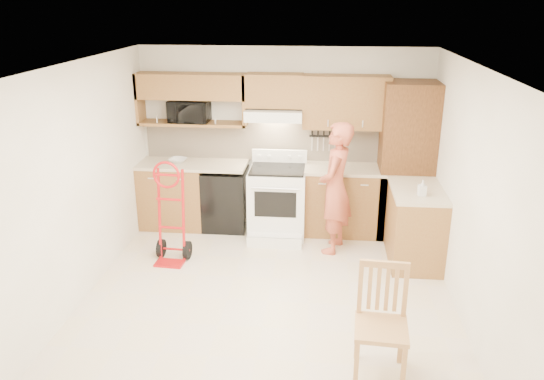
# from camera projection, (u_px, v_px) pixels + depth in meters

# --- Properties ---
(floor) EXTENTS (4.00, 4.50, 0.02)m
(floor) POSITION_uv_depth(u_px,v_px,m) (268.00, 302.00, 5.83)
(floor) COLOR beige
(floor) RESTS_ON ground
(ceiling) EXTENTS (4.00, 4.50, 0.02)m
(ceiling) POSITION_uv_depth(u_px,v_px,m) (267.00, 65.00, 4.98)
(ceiling) COLOR white
(ceiling) RESTS_ON ground
(wall_back) EXTENTS (4.00, 0.02, 2.50)m
(wall_back) POSITION_uv_depth(u_px,v_px,m) (284.00, 138.00, 7.52)
(wall_back) COLOR white
(wall_back) RESTS_ON ground
(wall_front) EXTENTS (4.00, 0.02, 2.50)m
(wall_front) POSITION_uv_depth(u_px,v_px,m) (228.00, 318.00, 3.29)
(wall_front) COLOR white
(wall_front) RESTS_ON ground
(wall_left) EXTENTS (0.02, 4.50, 2.50)m
(wall_left) POSITION_uv_depth(u_px,v_px,m) (75.00, 186.00, 5.59)
(wall_left) COLOR white
(wall_left) RESTS_ON ground
(wall_right) EXTENTS (0.02, 4.50, 2.50)m
(wall_right) POSITION_uv_depth(u_px,v_px,m) (472.00, 200.00, 5.22)
(wall_right) COLOR white
(wall_right) RESTS_ON ground
(backsplash) EXTENTS (3.92, 0.03, 0.55)m
(backsplash) POSITION_uv_depth(u_px,v_px,m) (284.00, 142.00, 7.52)
(backsplash) COLOR beige
(backsplash) RESTS_ON wall_back
(lower_cab_left) EXTENTS (0.90, 0.60, 0.90)m
(lower_cab_left) POSITION_uv_depth(u_px,v_px,m) (174.00, 195.00, 7.65)
(lower_cab_left) COLOR olive
(lower_cab_left) RESTS_ON ground
(dishwasher) EXTENTS (0.60, 0.60, 0.85)m
(dishwasher) POSITION_uv_depth(u_px,v_px,m) (226.00, 199.00, 7.59)
(dishwasher) COLOR black
(dishwasher) RESTS_ON ground
(lower_cab_right) EXTENTS (1.14, 0.60, 0.90)m
(lower_cab_right) POSITION_uv_depth(u_px,v_px,m) (342.00, 201.00, 7.43)
(lower_cab_right) COLOR olive
(lower_cab_right) RESTS_ON ground
(countertop_left) EXTENTS (1.50, 0.63, 0.04)m
(countertop_left) POSITION_uv_depth(u_px,v_px,m) (193.00, 164.00, 7.46)
(countertop_left) COLOR #C0AF8B
(countertop_left) RESTS_ON lower_cab_left
(countertop_right) EXTENTS (1.14, 0.63, 0.04)m
(countertop_right) POSITION_uv_depth(u_px,v_px,m) (343.00, 169.00, 7.27)
(countertop_right) COLOR #C0AF8B
(countertop_right) RESTS_ON lower_cab_right
(cab_return_right) EXTENTS (0.60, 1.00, 0.90)m
(cab_return_right) POSITION_uv_depth(u_px,v_px,m) (415.00, 227.00, 6.60)
(cab_return_right) COLOR olive
(cab_return_right) RESTS_ON ground
(countertop_return) EXTENTS (0.63, 1.00, 0.04)m
(countertop_return) POSITION_uv_depth(u_px,v_px,m) (418.00, 191.00, 6.44)
(countertop_return) COLOR #C0AF8B
(countertop_return) RESTS_ON cab_return_right
(pantry_tall) EXTENTS (0.70, 0.60, 2.10)m
(pantry_tall) POSITION_uv_depth(u_px,v_px,m) (406.00, 161.00, 7.15)
(pantry_tall) COLOR brown
(pantry_tall) RESTS_ON ground
(upper_cab_left) EXTENTS (1.50, 0.33, 0.34)m
(upper_cab_left) POSITION_uv_depth(u_px,v_px,m) (191.00, 86.00, 7.23)
(upper_cab_left) COLOR olive
(upper_cab_left) RESTS_ON wall_back
(upper_shelf_mw) EXTENTS (1.50, 0.33, 0.04)m
(upper_shelf_mw) POSITION_uv_depth(u_px,v_px,m) (193.00, 123.00, 7.40)
(upper_shelf_mw) COLOR olive
(upper_shelf_mw) RESTS_ON wall_back
(upper_cab_center) EXTENTS (0.76, 0.33, 0.44)m
(upper_cab_center) POSITION_uv_depth(u_px,v_px,m) (275.00, 90.00, 7.14)
(upper_cab_center) COLOR olive
(upper_cab_center) RESTS_ON wall_back
(upper_cab_right) EXTENTS (1.14, 0.33, 0.70)m
(upper_cab_right) POSITION_uv_depth(u_px,v_px,m) (346.00, 102.00, 7.10)
(upper_cab_right) COLOR olive
(upper_cab_right) RESTS_ON wall_back
(range_hood) EXTENTS (0.76, 0.46, 0.14)m
(range_hood) POSITION_uv_depth(u_px,v_px,m) (274.00, 114.00, 7.18)
(range_hood) COLOR white
(range_hood) RESTS_ON wall_back
(knife_strip) EXTENTS (0.40, 0.05, 0.29)m
(knife_strip) POSITION_uv_depth(u_px,v_px,m) (324.00, 140.00, 7.43)
(knife_strip) COLOR black
(knife_strip) RESTS_ON backsplash
(microwave) EXTENTS (0.55, 0.38, 0.30)m
(microwave) POSITION_uv_depth(u_px,v_px,m) (189.00, 111.00, 7.35)
(microwave) COLOR black
(microwave) RESTS_ON upper_shelf_mw
(range) EXTENTS (0.76, 1.00, 1.12)m
(range) POSITION_uv_depth(u_px,v_px,m) (277.00, 197.00, 7.27)
(range) COLOR white
(range) RESTS_ON ground
(person) EXTENTS (0.55, 0.70, 1.69)m
(person) POSITION_uv_depth(u_px,v_px,m) (335.00, 188.00, 6.74)
(person) COLOR #B8523A
(person) RESTS_ON ground
(hand_truck) EXTENTS (0.49, 0.45, 1.17)m
(hand_truck) POSITION_uv_depth(u_px,v_px,m) (169.00, 218.00, 6.52)
(hand_truck) COLOR red
(hand_truck) RESTS_ON ground
(dining_chair) EXTENTS (0.48, 0.51, 0.99)m
(dining_chair) POSITION_uv_depth(u_px,v_px,m) (382.00, 325.00, 4.54)
(dining_chair) COLOR tan
(dining_chair) RESTS_ON ground
(soap_bottle) EXTENTS (0.10, 0.10, 0.19)m
(soap_bottle) POSITION_uv_depth(u_px,v_px,m) (422.00, 188.00, 6.19)
(soap_bottle) COLOR white
(soap_bottle) RESTS_ON countertop_return
(bowl) EXTENTS (0.29, 0.29, 0.06)m
(bowl) POSITION_uv_depth(u_px,v_px,m) (178.00, 160.00, 7.46)
(bowl) COLOR white
(bowl) RESTS_ON countertop_left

